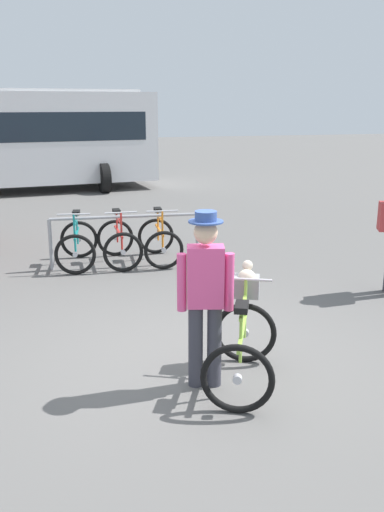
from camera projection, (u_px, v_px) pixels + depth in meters
ground_plane at (189, 360)px, 5.92m from camera, size 80.00×80.00×0.00m
bike_rack_rail at (125, 229)px, 9.18m from camera, size 2.50×0.23×0.88m
racked_bike_teal at (77, 244)px, 9.27m from camera, size 0.79×1.19×0.98m
racked_bike_red at (119, 243)px, 9.40m from camera, size 0.66×1.10×0.97m
racked_bike_orange at (160, 241)px, 9.52m from camera, size 0.73×1.16×0.98m
featured_bicycle at (243, 334)px, 5.38m from camera, size 1.04×1.26×1.09m
person_with_featured_bike at (205, 293)px, 5.14m from camera, size 0.52×0.32×1.72m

